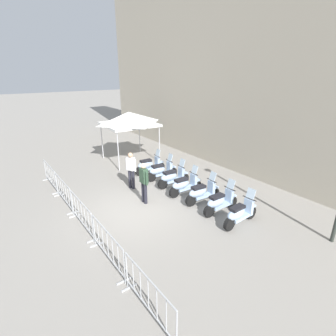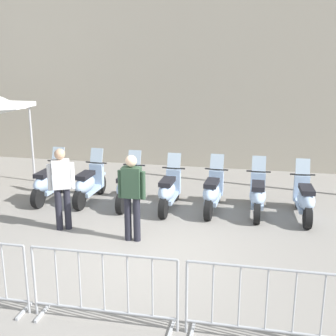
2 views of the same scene
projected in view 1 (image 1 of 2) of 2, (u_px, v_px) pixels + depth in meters
The scene contains 17 objects.
ground_plane at pixel (136, 210), 10.51m from camera, with size 120.00×120.00×0.00m, color gray.
building_facade at pixel (274, 38), 12.38m from camera, with size 28.00×2.40×13.09m, color #B2A893.
motorcycle_0 at pixel (149, 165), 14.03m from camera, with size 0.56×1.72×1.24m.
motorcycle_1 at pixel (161, 171), 13.30m from camera, with size 0.56×1.72×1.24m.
motorcycle_2 at pixel (172, 177), 12.51m from camera, with size 0.56×1.72×1.24m.
motorcycle_3 at pixel (184, 185), 11.69m from camera, with size 0.56×1.72×1.24m.
motorcycle_4 at pixel (202, 193), 10.97m from camera, with size 0.56×1.72×1.24m.
motorcycle_5 at pixel (220, 202), 10.20m from camera, with size 0.56×1.73×1.24m.
motorcycle_6 at pixel (240, 213), 9.39m from camera, with size 0.59×1.72×1.24m.
barrier_segment_0 at pixel (50, 176), 12.47m from camera, with size 2.08×0.55×1.07m.
barrier_segment_1 at pixel (64, 192), 10.83m from camera, with size 2.08×0.55×1.07m.
barrier_segment_2 at pixel (82, 215), 9.18m from camera, with size 2.08×0.55×1.07m.
barrier_segment_3 at pixel (108, 247), 7.53m from camera, with size 2.08×0.55×1.07m.
barrier_segment_4 at pixel (148, 297), 5.88m from camera, with size 2.08×0.55×1.07m.
officer_near_row_end at pixel (131, 168), 12.11m from camera, with size 0.49×0.37×1.73m.
officer_mid_plaza at pixel (144, 181), 10.78m from camera, with size 0.55×0.24×1.73m.
canopy_tent at pixel (129, 119), 15.37m from camera, with size 2.83×2.83×2.91m.
Camera 1 is at (8.49, -3.90, 5.25)m, focal length 28.57 mm.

